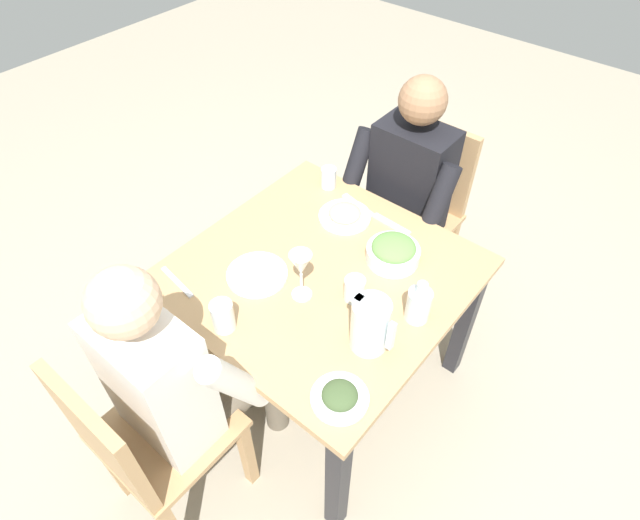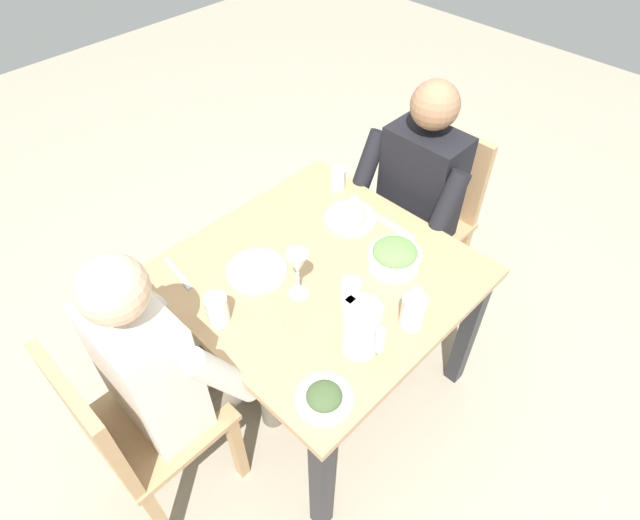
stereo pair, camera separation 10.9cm
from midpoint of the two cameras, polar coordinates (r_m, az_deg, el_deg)
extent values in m
plane|color=#9E937F|center=(2.44, -1.28, -12.63)|extent=(8.00, 8.00, 0.00)
cube|color=tan|center=(1.89, -1.62, -1.57)|extent=(0.97, 0.97, 0.03)
cube|color=#232328|center=(2.22, -17.46, -8.75)|extent=(0.06, 0.06, 0.68)
cube|color=#232328|center=(1.86, 0.12, -23.13)|extent=(0.06, 0.06, 0.68)
cube|color=#232328|center=(2.57, -2.46, 3.06)|extent=(0.06, 0.06, 0.68)
cube|color=#232328|center=(2.26, 14.26, -6.53)|extent=(0.06, 0.06, 0.68)
cube|color=tan|center=(2.17, -23.13, -20.00)|extent=(0.04, 0.04, 0.44)
cube|color=tan|center=(2.21, -15.83, -14.53)|extent=(0.04, 0.04, 0.44)
cube|color=tan|center=(2.06, -9.57, -20.16)|extent=(0.04, 0.04, 0.44)
cube|color=tan|center=(1.90, -18.01, -17.30)|extent=(0.40, 0.40, 0.03)
cube|color=tan|center=(1.69, -24.71, -17.48)|extent=(0.38, 0.04, 0.42)
cube|color=tan|center=(2.70, 12.76, 0.78)|extent=(0.04, 0.04, 0.44)
cube|color=tan|center=(2.81, 6.84, 3.92)|extent=(0.04, 0.04, 0.44)
cube|color=tan|center=(2.48, 8.79, -3.49)|extent=(0.04, 0.04, 0.44)
cube|color=tan|center=(2.60, 2.57, 0.10)|extent=(0.04, 0.04, 0.44)
cube|color=tan|center=(2.48, 8.27, 4.18)|extent=(0.40, 0.40, 0.03)
cube|color=tan|center=(2.47, 11.16, 10.15)|extent=(0.38, 0.04, 0.42)
cube|color=silver|center=(1.68, -19.23, -12.52)|extent=(0.32, 0.20, 0.50)
sphere|color=#DBB28E|center=(1.40, -22.82, -4.37)|extent=(0.19, 0.19, 0.19)
cylinder|color=#665B4C|center=(2.00, -14.39, -12.04)|extent=(0.11, 0.38, 0.11)
cylinder|color=#665B4C|center=(2.21, -9.67, -11.76)|extent=(0.10, 0.10, 0.46)
cylinder|color=silver|center=(1.81, -19.64, -5.66)|extent=(0.08, 0.23, 0.37)
cylinder|color=#665B4C|center=(1.92, -11.05, -14.95)|extent=(0.11, 0.38, 0.11)
cylinder|color=#665B4C|center=(2.14, -6.46, -14.30)|extent=(0.10, 0.10, 0.46)
cylinder|color=silver|center=(1.59, -11.09, -13.14)|extent=(0.08, 0.23, 0.37)
cube|color=black|center=(2.30, 8.53, 8.70)|extent=(0.32, 0.20, 0.50)
sphere|color=#936B4C|center=(2.10, 9.66, 16.78)|extent=(0.19, 0.19, 0.19)
cylinder|color=#665B4C|center=(2.32, 6.95, 0.21)|extent=(0.11, 0.38, 0.11)
cylinder|color=#665B4C|center=(2.36, 3.89, -5.73)|extent=(0.10, 0.10, 0.46)
cylinder|color=black|center=(2.11, 11.01, 5.34)|extent=(0.08, 0.23, 0.37)
cylinder|color=#665B4C|center=(2.39, 3.61, 2.07)|extent=(0.11, 0.38, 0.11)
cylinder|color=#665B4C|center=(2.43, 0.68, -3.74)|extent=(0.10, 0.10, 0.46)
cylinder|color=black|center=(2.27, 2.39, 9.60)|extent=(0.08, 0.23, 0.37)
cylinder|color=silver|center=(1.60, 3.54, -7.15)|extent=(0.12, 0.12, 0.19)
cube|color=silver|center=(1.57, 5.76, -8.31)|extent=(0.02, 0.02, 0.11)
cube|color=silver|center=(1.56, 2.09, -4.30)|extent=(0.04, 0.03, 0.02)
cylinder|color=white|center=(1.91, 6.35, 0.58)|extent=(0.20, 0.20, 0.05)
ellipsoid|color=#608E47|center=(1.88, 6.43, 1.34)|extent=(0.16, 0.16, 0.06)
cylinder|color=white|center=(2.08, 1.21, 4.73)|extent=(0.21, 0.21, 0.01)
ellipsoid|color=#B7AD89|center=(2.07, 1.22, 5.11)|extent=(0.13, 0.13, 0.05)
cylinder|color=white|center=(1.56, 0.10, -14.92)|extent=(0.17, 0.17, 0.01)
ellipsoid|color=#3D512D|center=(1.55, 0.10, -14.62)|extent=(0.11, 0.11, 0.04)
cylinder|color=white|center=(1.87, -8.54, -1.62)|extent=(0.22, 0.22, 0.01)
ellipsoid|color=white|center=(1.86, -8.61, -1.20)|extent=(0.14, 0.14, 0.06)
cylinder|color=silver|center=(2.21, -0.48, 8.94)|extent=(0.06, 0.06, 0.09)
cylinder|color=silver|center=(1.71, -12.38, -6.06)|extent=(0.07, 0.07, 0.11)
cylinder|color=silver|center=(1.76, 2.03, -3.24)|extent=(0.07, 0.07, 0.09)
cylinder|color=silver|center=(1.80, -3.73, -3.81)|extent=(0.07, 0.07, 0.01)
cylinder|color=silver|center=(1.76, -3.81, -2.69)|extent=(0.01, 0.01, 0.10)
cone|color=silver|center=(1.69, -3.97, -0.55)|extent=(0.08, 0.08, 0.09)
cylinder|color=silver|center=(1.71, 8.91, -4.97)|extent=(0.08, 0.08, 0.12)
cylinder|color=#993333|center=(1.73, 8.82, -5.47)|extent=(0.07, 0.07, 0.07)
cylinder|color=silver|center=(1.65, 9.22, -3.17)|extent=(0.03, 0.03, 0.04)
cube|color=silver|center=(2.14, 2.69, 5.96)|extent=(0.17, 0.06, 0.01)
cube|color=silver|center=(1.91, -16.93, -2.36)|extent=(0.19, 0.04, 0.01)
cube|color=silver|center=(2.06, 6.32, 3.85)|extent=(0.17, 0.03, 0.01)
camera|label=1|loc=(0.05, -91.67, -1.71)|focal=29.29mm
camera|label=2|loc=(0.05, 88.33, 1.71)|focal=29.29mm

